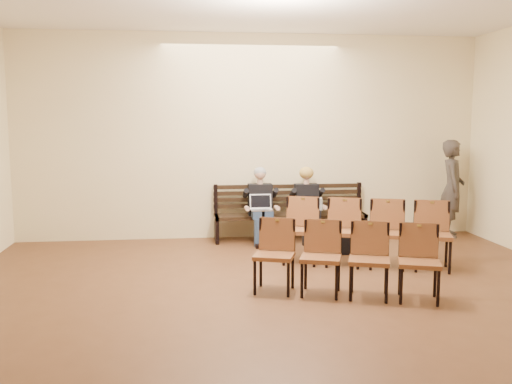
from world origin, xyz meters
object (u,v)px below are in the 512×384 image
Objects in this scene: bench at (290,227)px; seated_woman at (307,208)px; seated_man at (261,207)px; passerby at (452,181)px; laptop at (262,210)px; chair_row_back at (345,259)px; chair_row_front at (365,233)px; bag at (338,244)px; water_bottle at (321,211)px.

seated_woman reaches higher than bench.
passerby is at bearing 1.26° from seated_man.
passerby is (3.40, 0.27, 0.40)m from laptop.
seated_man reaches higher than chair_row_back.
chair_row_front reaches higher than chair_row_back.
chair_row_back is (-2.79, -3.09, -0.54)m from passerby.
bench is 3.15m from chair_row_back.
seated_man is (-0.52, -0.12, 0.37)m from bench.
chair_row_front is (0.16, -0.82, 0.33)m from bag.
laptop is 0.93× the size of bag.
seated_man is at bearing 119.93° from chair_row_back.
seated_man is 0.20m from laptop.
laptop is at bearing 120.92° from chair_row_back.
water_bottle reaches higher than bench.
chair_row_front is (0.73, -1.85, 0.25)m from bench.
bag is 0.17× the size of chair_row_front.
bag is (1.11, -0.72, -0.44)m from laptop.
seated_woman is 0.32m from water_bottle.
water_bottle is at bearing -15.92° from seated_man.
passerby is (2.86, -0.05, 0.75)m from bench.
chair_row_front is 1.08× the size of chair_row_back.
water_bottle is at bearing -6.88° from laptop.
laptop is 2.89m from chair_row_back.
seated_man is 3.08m from chair_row_back.
bench is 6.83× the size of bag.
seated_woman is at bearing 105.01° from chair_row_back.
water_bottle is 0.78m from bag.
water_bottle is (0.96, -0.27, -0.04)m from seated_man.
laptop is at bearing 147.00° from bag.
bench is 7.31× the size of laptop.
seated_woman is at bearing 123.25° from chair_row_front.
water_bottle is 0.10× the size of chair_row_back.
seated_man is 3.35× the size of laptop.
chair_row_back is (-0.36, -2.74, -0.12)m from water_bottle.
bag is at bearing 119.33° from chair_row_front.
seated_woman is at bearing 121.17° from water_bottle.
bench is 1.33× the size of passerby.
chair_row_front is at bearing -75.28° from seated_woman.
seated_woman is at bearing -23.97° from bench.
chair_row_front reaches higher than bag.
water_bottle is 0.09× the size of chair_row_front.
seated_man is 0.52× the size of chair_row_front.
chair_row_front reaches higher than laptop.
passerby is 2.84m from chair_row_front.
passerby reaches higher than water_bottle.
laptop is 0.97m from water_bottle.
seated_woman is 5.23× the size of water_bottle.
passerby is (2.29, 0.99, 0.84)m from bag.
seated_woman is 2.97× the size of bag.
seated_man reaches higher than seated_woman.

